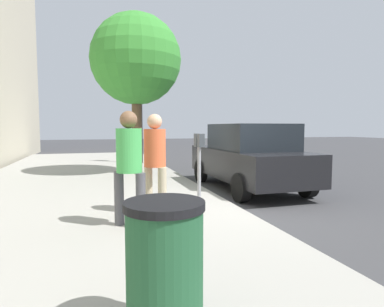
# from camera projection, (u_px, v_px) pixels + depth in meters

# --- Properties ---
(ground_plane) EXTENTS (80.00, 80.00, 0.00)m
(ground_plane) POSITION_uv_depth(u_px,v_px,m) (231.00, 209.00, 6.63)
(ground_plane) COLOR #38383A
(ground_plane) RESTS_ON ground
(sidewalk_slab) EXTENTS (28.00, 6.00, 0.15)m
(sidewalk_slab) POSITION_uv_depth(u_px,v_px,m) (76.00, 218.00, 5.76)
(sidewalk_slab) COLOR gray
(sidewalk_slab) RESTS_ON ground_plane
(parking_meter) EXTENTS (0.36, 0.12, 1.41)m
(parking_meter) POSITION_uv_depth(u_px,v_px,m) (199.00, 154.00, 6.34)
(parking_meter) COLOR gray
(parking_meter) RESTS_ON sidewalk_slab
(pedestrian_at_meter) EXTENTS (0.49, 0.38, 1.77)m
(pedestrian_at_meter) POSITION_uv_depth(u_px,v_px,m) (155.00, 155.00, 5.70)
(pedestrian_at_meter) COLOR tan
(pedestrian_at_meter) RESTS_ON sidewalk_slab
(pedestrian_bystander) EXTENTS (0.39, 0.46, 1.78)m
(pedestrian_bystander) POSITION_uv_depth(u_px,v_px,m) (129.00, 159.00, 4.93)
(pedestrian_bystander) COLOR #47474C
(pedestrian_bystander) RESTS_ON sidewalk_slab
(parked_sedan_near) EXTENTS (4.40, 1.97, 1.77)m
(parked_sedan_near) POSITION_uv_depth(u_px,v_px,m) (249.00, 156.00, 8.76)
(parked_sedan_near) COLOR black
(parked_sedan_near) RESTS_ON ground_plane
(street_tree) EXTENTS (2.92, 2.92, 5.19)m
(street_tree) POSITION_uv_depth(u_px,v_px,m) (136.00, 60.00, 10.43)
(street_tree) COLOR brown
(street_tree) RESTS_ON sidewalk_slab
(traffic_signal) EXTENTS (0.24, 0.44, 3.60)m
(traffic_signal) POSITION_uv_depth(u_px,v_px,m) (143.00, 106.00, 13.76)
(traffic_signal) COLOR black
(traffic_signal) RESTS_ON sidewalk_slab
(trash_bin) EXTENTS (0.59, 0.59, 1.01)m
(trash_bin) POSITION_uv_depth(u_px,v_px,m) (165.00, 269.00, 2.34)
(trash_bin) COLOR #1E4C2D
(trash_bin) RESTS_ON sidewalk_slab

